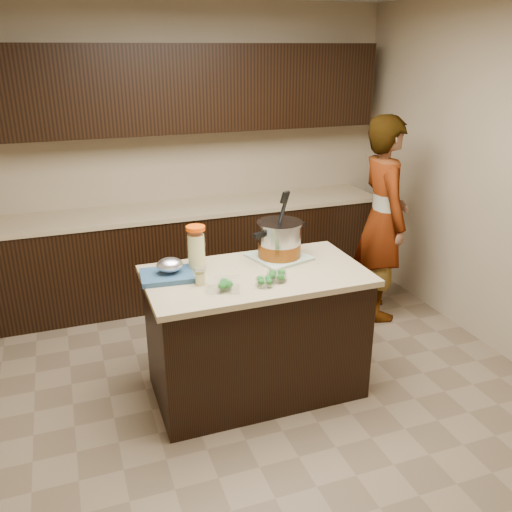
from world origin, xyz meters
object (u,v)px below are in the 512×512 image
Objects in this scene: island at (256,333)px; lemonade_pitcher at (196,251)px; person at (383,219)px; stock_pot at (279,242)px.

island is 0.71m from lemonade_pitcher.
person is (1.45, 0.76, 0.44)m from island.
person is at bearing 6.93° from stock_pot.
stock_pot is at bearing 38.35° from island.
stock_pot is 1.48× the size of lemonade_pitcher.
stock_pot is 0.60m from lemonade_pitcher.
lemonade_pitcher is (-0.60, -0.02, 0.02)m from stock_pot.
person reaches higher than island.
lemonade_pitcher is 0.17× the size of person.
lemonade_pitcher is 1.90m from person.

